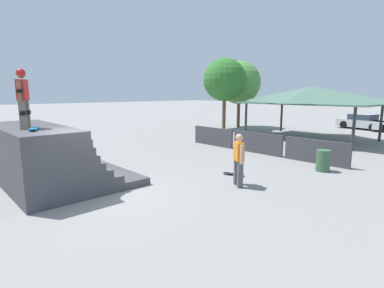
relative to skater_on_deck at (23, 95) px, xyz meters
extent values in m
plane|color=gray|center=(1.69, 1.34, -3.01)|extent=(160.00, 160.00, 0.00)
cube|color=#424247|center=(-0.60, 1.26, -2.88)|extent=(5.02, 3.78, 0.25)
cube|color=#424247|center=(-0.60, 0.77, -2.63)|extent=(5.02, 2.81, 0.25)
cube|color=#424247|center=(-0.60, 0.60, -2.38)|extent=(5.02, 2.46, 0.25)
cube|color=#424247|center=(-0.60, 0.48, -2.13)|extent=(5.02, 2.22, 0.25)
cube|color=#424247|center=(-0.60, 0.39, -1.89)|extent=(5.02, 2.05, 0.25)
cube|color=#424247|center=(-0.60, 0.33, -1.64)|extent=(5.02, 1.93, 0.25)
cube|color=#424247|center=(-0.60, 0.29, -1.39)|extent=(5.02, 1.85, 0.25)
cube|color=#424247|center=(-0.60, 0.27, -1.14)|extent=(5.02, 1.80, 0.25)
cylinder|color=silver|center=(-0.60, 1.15, -1.05)|extent=(4.92, 0.07, 0.07)
cube|color=#6B6051|center=(0.16, -0.09, -0.59)|extent=(0.22, 0.22, 0.85)
cube|color=black|center=(0.18, -0.06, -0.54)|extent=(0.24, 0.22, 0.12)
cube|color=#6B6051|center=(-0.16, 0.09, -0.59)|extent=(0.22, 0.22, 0.85)
cube|color=black|center=(-0.15, 0.12, -0.54)|extent=(0.24, 0.22, 0.12)
cube|color=red|center=(0.00, 0.00, 0.14)|extent=(0.51, 0.43, 0.60)
cylinder|color=brown|center=(0.25, -0.14, 0.09)|extent=(0.15, 0.15, 0.60)
cylinder|color=black|center=(0.25, -0.14, 0.10)|extent=(0.23, 0.23, 0.09)
cylinder|color=brown|center=(-0.25, 0.14, 0.09)|extent=(0.15, 0.15, 0.60)
cylinder|color=black|center=(-0.25, 0.14, 0.10)|extent=(0.23, 0.23, 0.09)
sphere|color=brown|center=(0.00, 0.00, 0.59)|extent=(0.23, 0.23, 0.23)
sphere|color=#B21919|center=(0.00, 0.00, 0.62)|extent=(0.26, 0.26, 0.26)
cylinder|color=blue|center=(0.88, 0.03, -0.99)|extent=(0.06, 0.05, 0.05)
cylinder|color=blue|center=(0.82, -0.10, -0.99)|extent=(0.06, 0.05, 0.05)
cylinder|color=blue|center=(0.44, 0.22, -0.99)|extent=(0.06, 0.05, 0.05)
cylinder|color=blue|center=(0.38, 0.09, -0.99)|extent=(0.06, 0.05, 0.05)
cube|color=teal|center=(0.63, 0.06, -0.95)|extent=(0.80, 0.49, 0.02)
cube|color=teal|center=(0.96, -0.08, -0.94)|extent=(0.17, 0.22, 0.02)
cube|color=#4C4C51|center=(3.84, 5.32, -2.57)|extent=(0.22, 0.22, 0.86)
cube|color=#4C4C51|center=(4.15, 5.11, -2.57)|extent=(0.22, 0.22, 0.86)
cube|color=orange|center=(3.99, 5.21, -1.84)|extent=(0.52, 0.45, 0.61)
cylinder|color=tan|center=(3.75, 5.38, -1.89)|extent=(0.16, 0.16, 0.61)
cylinder|color=tan|center=(4.24, 5.05, -1.89)|extent=(0.16, 0.16, 0.61)
sphere|color=tan|center=(3.99, 5.21, -1.38)|extent=(0.24, 0.24, 0.24)
cylinder|color=red|center=(3.28, 6.24, -2.98)|extent=(0.06, 0.05, 0.05)
cylinder|color=red|center=(3.32, 6.11, -2.98)|extent=(0.06, 0.05, 0.05)
cylinder|color=red|center=(2.83, 6.08, -2.98)|extent=(0.06, 0.05, 0.05)
cylinder|color=red|center=(2.87, 5.95, -2.98)|extent=(0.06, 0.05, 0.05)
cube|color=black|center=(3.08, 6.09, -2.95)|extent=(0.79, 0.45, 0.02)
cube|color=black|center=(3.41, 6.21, -2.93)|extent=(0.15, 0.22, 0.02)
cube|color=#3D3D42|center=(-1.87, 10.24, -2.48)|extent=(2.89, 0.12, 1.05)
cube|color=#3D3D42|center=(1.20, 10.24, -2.48)|extent=(2.89, 0.12, 1.05)
cube|color=#3D3D42|center=(4.28, 10.24, -2.48)|extent=(2.89, 0.12, 1.05)
cylinder|color=#2D2D33|center=(-2.66, 14.40, -1.84)|extent=(0.16, 0.16, 2.33)
cylinder|color=#2D2D33|center=(4.32, 14.40, -1.84)|extent=(0.16, 0.16, 2.33)
cylinder|color=#2D2D33|center=(-2.66, 19.03, -1.84)|extent=(0.16, 0.16, 2.33)
cylinder|color=#2D2D33|center=(4.32, 19.03, -1.84)|extent=(0.16, 0.16, 2.33)
cube|color=#4C705B|center=(0.83, 16.71, -0.62)|extent=(8.21, 5.45, 0.10)
pyramid|color=#4C705B|center=(0.83, 16.71, -0.07)|extent=(8.05, 5.34, 1.02)
cylinder|color=brown|center=(-6.59, 16.59, -1.59)|extent=(0.28, 0.28, 2.84)
sphere|color=#2D6B28|center=(-6.59, 16.59, 1.09)|extent=(3.51, 3.51, 3.51)
cylinder|color=brown|center=(-6.73, 18.69, -1.72)|extent=(0.28, 0.28, 2.57)
sphere|color=#4C893D|center=(-6.73, 18.69, 0.90)|extent=(3.70, 3.70, 3.70)
cylinder|color=#385B3D|center=(5.08, 9.15, -2.58)|extent=(0.52, 0.52, 0.85)
cube|color=#A8AAAF|center=(1.37, 25.33, -2.52)|extent=(4.31, 2.52, 0.62)
cube|color=#283342|center=(1.26, 25.35, -1.98)|extent=(2.13, 1.82, 0.46)
cube|color=#A8AAAF|center=(1.26, 25.35, -1.75)|extent=(2.04, 1.77, 0.04)
cylinder|color=black|center=(2.74, 25.88, -2.69)|extent=(0.67, 0.32, 0.64)
cylinder|color=black|center=(2.42, 24.30, -2.69)|extent=(0.67, 0.32, 0.64)
cylinder|color=black|center=(0.32, 26.36, -2.69)|extent=(0.67, 0.32, 0.64)
cylinder|color=black|center=(0.00, 24.78, -2.69)|extent=(0.67, 0.32, 0.64)
camera|label=1|loc=(9.98, -2.42, 0.06)|focal=28.00mm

